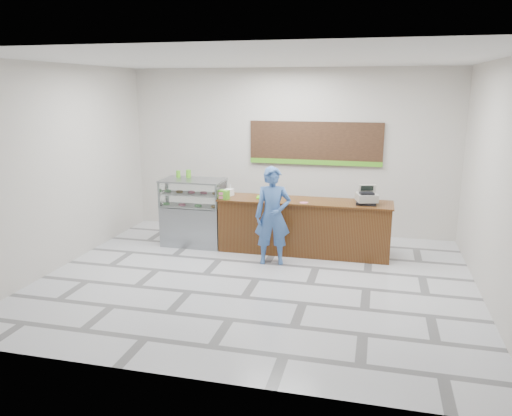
% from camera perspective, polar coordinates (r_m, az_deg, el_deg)
% --- Properties ---
extents(floor, '(7.00, 7.00, 0.00)m').
position_cam_1_polar(floor, '(8.35, 0.04, -8.11)').
color(floor, silver).
rests_on(floor, ground).
extents(back_wall, '(7.00, 0.00, 7.00)m').
position_cam_1_polar(back_wall, '(10.78, 3.87, 6.43)').
color(back_wall, beige).
rests_on(back_wall, floor).
extents(ceiling, '(7.00, 7.00, 0.00)m').
position_cam_1_polar(ceiling, '(7.77, 0.05, 16.63)').
color(ceiling, silver).
rests_on(ceiling, back_wall).
extents(sales_counter, '(3.26, 0.76, 1.03)m').
position_cam_1_polar(sales_counter, '(9.53, 5.48, -2.12)').
color(sales_counter, '#573517').
rests_on(sales_counter, floor).
extents(display_case, '(1.22, 0.72, 1.33)m').
position_cam_1_polar(display_case, '(10.04, -7.13, -0.42)').
color(display_case, gray).
rests_on(display_case, floor).
extents(menu_board, '(2.80, 0.06, 0.90)m').
position_cam_1_polar(menu_board, '(10.64, 6.79, 7.27)').
color(menu_board, black).
rests_on(menu_board, back_wall).
extents(cash_register, '(0.44, 0.45, 0.34)m').
position_cam_1_polar(cash_register, '(9.26, 12.52, 1.22)').
color(cash_register, black).
rests_on(cash_register, sales_counter).
extents(card_terminal, '(0.10, 0.17, 0.04)m').
position_cam_1_polar(card_terminal, '(9.31, 13.14, 0.59)').
color(card_terminal, black).
rests_on(card_terminal, sales_counter).
extents(serving_tray, '(0.37, 0.29, 0.02)m').
position_cam_1_polar(serving_tray, '(9.58, 1.12, 1.24)').
color(serving_tray, '#52CE0B').
rests_on(serving_tray, sales_counter).
extents(napkin_box, '(0.19, 0.19, 0.13)m').
position_cam_1_polar(napkin_box, '(9.77, -3.12, 1.81)').
color(napkin_box, white).
rests_on(napkin_box, sales_counter).
extents(straw_cup, '(0.08, 0.08, 0.12)m').
position_cam_1_polar(straw_cup, '(9.81, -2.95, 1.81)').
color(straw_cup, silver).
rests_on(straw_cup, sales_counter).
extents(promo_box, '(0.22, 0.18, 0.17)m').
position_cam_1_polar(promo_box, '(9.46, -3.70, 1.53)').
color(promo_box, '#52A720').
rests_on(promo_box, sales_counter).
extents(donut_decal, '(0.16, 0.16, 0.00)m').
position_cam_1_polar(donut_decal, '(9.20, 5.49, 0.62)').
color(donut_decal, '#D76484').
rests_on(donut_decal, sales_counter).
extents(green_cup_left, '(0.09, 0.09, 0.13)m').
position_cam_1_polar(green_cup_left, '(10.18, -8.87, 3.87)').
color(green_cup_left, '#52A720').
rests_on(green_cup_left, display_case).
extents(green_cup_right, '(0.10, 0.10, 0.15)m').
position_cam_1_polar(green_cup_right, '(10.12, -7.72, 3.91)').
color(green_cup_right, '#52A720').
rests_on(green_cup_right, display_case).
extents(customer, '(0.72, 0.55, 1.75)m').
position_cam_1_polar(customer, '(8.85, 1.93, -0.90)').
color(customer, '#3A61A1').
rests_on(customer, floor).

